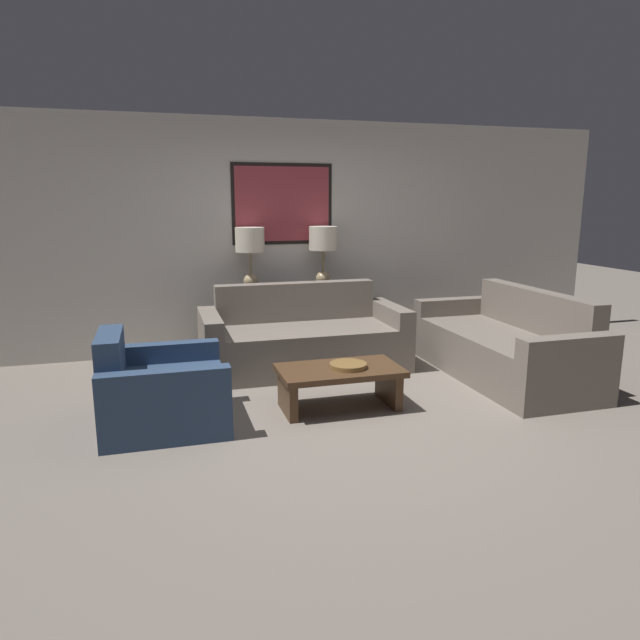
{
  "coord_description": "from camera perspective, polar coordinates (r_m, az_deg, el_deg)",
  "views": [
    {
      "loc": [
        -1.44,
        -4.23,
        1.75
      ],
      "look_at": [
        -0.0,
        0.77,
        0.65
      ],
      "focal_mm": 32.0,
      "sensor_mm": 36.0,
      "label": 1
    }
  ],
  "objects": [
    {
      "name": "table_lamp_right",
      "position": [
        6.63,
        0.31,
        7.52
      ],
      "size": [
        0.32,
        0.32,
        0.71
      ],
      "color": "tan",
      "rests_on": "console_table"
    },
    {
      "name": "table_lamp_left",
      "position": [
        6.44,
        -7.01,
        7.31
      ],
      "size": [
        0.32,
        0.32,
        0.71
      ],
      "color": "tan",
      "rests_on": "console_table"
    },
    {
      "name": "console_table",
      "position": [
        6.65,
        -3.21,
        -0.06
      ],
      "size": [
        1.32,
        0.38,
        0.74
      ],
      "color": "black",
      "rests_on": "ground_plane"
    },
    {
      "name": "couch_by_back_wall",
      "position": [
        6.0,
        -1.7,
        -2.07
      ],
      "size": [
        2.1,
        0.93,
        0.87
      ],
      "color": "slate",
      "rests_on": "ground_plane"
    },
    {
      "name": "back_wall",
      "position": [
        6.78,
        -3.82,
        8.38
      ],
      "size": [
        8.3,
        0.12,
        2.65
      ],
      "color": "beige",
      "rests_on": "ground_plane"
    },
    {
      "name": "armchair_near_back_wall",
      "position": [
        4.68,
        -15.73,
        -7.01
      ],
      "size": [
        0.94,
        0.95,
        0.77
      ],
      "color": "navy",
      "rests_on": "ground_plane"
    },
    {
      "name": "couch_by_side",
      "position": [
        6.01,
        18.03,
        -2.65
      ],
      "size": [
        0.93,
        2.1,
        0.87
      ],
      "color": "slate",
      "rests_on": "ground_plane"
    },
    {
      "name": "coffee_table",
      "position": [
        4.86,
        1.96,
        -5.88
      ],
      "size": [
        1.04,
        0.58,
        0.36
      ],
      "color": "#4C331E",
      "rests_on": "ground_plane"
    },
    {
      "name": "decorative_bowl",
      "position": [
        4.82,
        2.83,
        -4.56
      ],
      "size": [
        0.32,
        0.32,
        0.04
      ],
      "color": "olive",
      "rests_on": "coffee_table"
    },
    {
      "name": "ground_plane",
      "position": [
        4.8,
        2.57,
        -9.46
      ],
      "size": [
        20.0,
        20.0,
        0.0
      ],
      "primitive_type": "plane",
      "color": "slate"
    }
  ]
}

